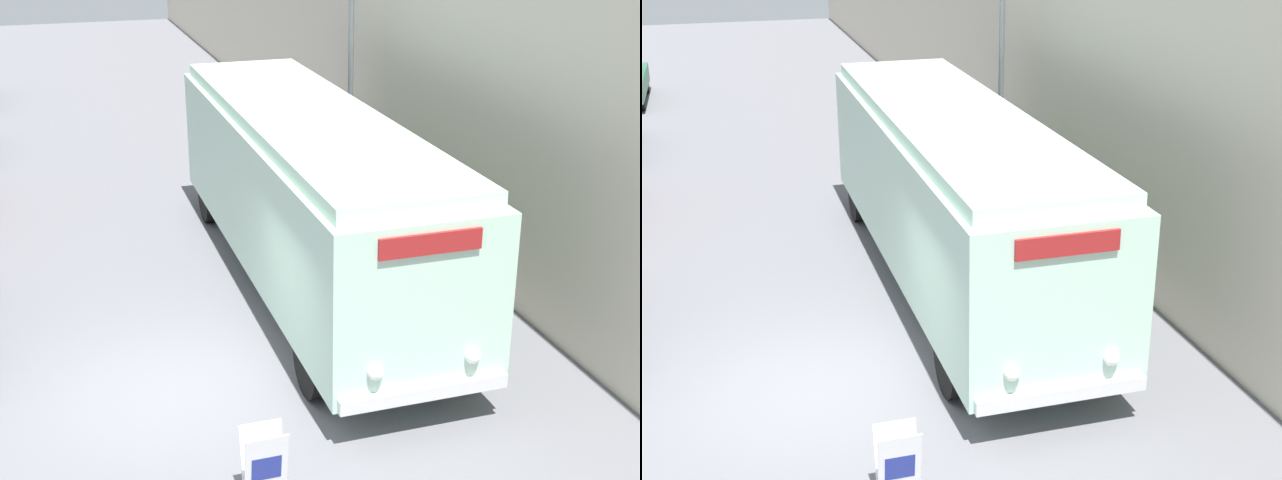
{
  "view_description": "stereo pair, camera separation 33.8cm",
  "coord_description": "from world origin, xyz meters",
  "views": [
    {
      "loc": [
        -1.4,
        -11.45,
        6.89
      ],
      "look_at": [
        2.45,
        0.54,
        1.9
      ],
      "focal_mm": 50.0,
      "sensor_mm": 36.0,
      "label": 1
    },
    {
      "loc": [
        -1.08,
        -11.55,
        6.89
      ],
      "look_at": [
        2.45,
        0.54,
        1.9
      ],
      "focal_mm": 50.0,
      "sensor_mm": 36.0,
      "label": 2
    }
  ],
  "objects": [
    {
      "name": "building_wall_right",
      "position": [
        6.3,
        10.0,
        3.22
      ],
      "size": [
        0.3,
        60.0,
        6.44
      ],
      "color": "beige",
      "rests_on": "ground_plane"
    },
    {
      "name": "ground_plane",
      "position": [
        0.0,
        0.0,
        0.0
      ],
      "size": [
        80.0,
        80.0,
        0.0
      ],
      "primitive_type": "plane",
      "color": "slate"
    },
    {
      "name": "vintage_bus",
      "position": [
        3.05,
        3.14,
        1.86
      ],
      "size": [
        2.54,
        10.59,
        3.26
      ],
      "color": "black",
      "rests_on": "ground_plane"
    },
    {
      "name": "sign_board",
      "position": [
        0.68,
        -2.81,
        0.48
      ],
      "size": [
        0.52,
        0.37,
        0.99
      ],
      "color": "gray",
      "rests_on": "ground_plane"
    }
  ]
}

